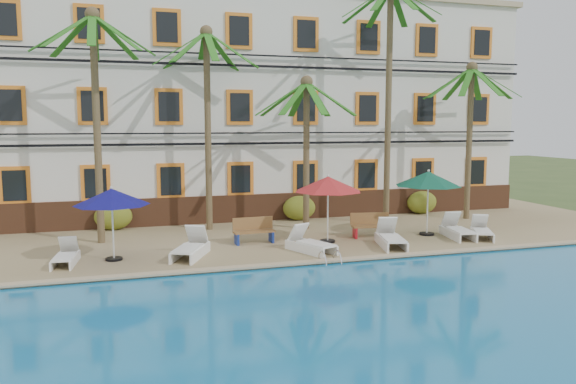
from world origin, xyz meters
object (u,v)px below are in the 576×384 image
object	(u,v)px
umbrella_blue	(112,197)
lounger_c	(310,243)
umbrella_green	(428,179)
bench_left	(254,230)
lounger_b	(191,248)
palm_b	(207,101)
lounger_f	(482,231)
lounger_e	(457,230)
lounger_a	(66,256)
palm_a	(96,95)
bench_right	(371,225)
palm_e	(470,118)
umbrella_red	(328,184)
palm_c	(306,129)
lounger_d	(391,238)
palm_d	(389,74)
pool_ladder	(330,262)

from	to	relation	value
umbrella_blue	lounger_c	distance (m)	6.60
umbrella_green	bench_left	distance (m)	7.02
lounger_b	palm_b	bearing A→B (deg)	73.77
lounger_f	lounger_e	bearing A→B (deg)	158.69
umbrella_green	lounger_a	xyz separation A→B (m)	(-13.05, -0.80, -1.92)
bench_left	umbrella_green	bearing A→B (deg)	-4.44
palm_b	lounger_b	xyz separation A→B (m)	(-1.35, -4.62, -4.89)
palm_a	bench_right	distance (m)	11.12
palm_e	umbrella_red	bearing A→B (deg)	-159.43
palm_c	lounger_b	distance (m)	7.37
palm_a	umbrella_red	distance (m)	8.83
lounger_d	bench_right	world-z (taller)	lounger_d
lounger_c	bench_right	xyz separation A→B (m)	(3.05, 1.68, 0.17)
palm_c	lounger_a	xyz separation A→B (m)	(-8.99, -3.45, -3.82)
lounger_a	bench_left	distance (m)	6.40
palm_d	lounger_d	xyz separation A→B (m)	(-1.97, -4.25, -6.05)
lounger_a	lounger_d	world-z (taller)	lounger_d
palm_c	pool_ladder	xyz separation A→B (m)	(-1.12, -5.60, -4.08)
palm_b	umbrella_red	bearing A→B (deg)	-45.34
palm_c	bench_left	distance (m)	5.00
bench_right	lounger_c	bearing A→B (deg)	-151.17
palm_c	palm_e	world-z (taller)	palm_e
palm_a	palm_d	world-z (taller)	palm_d
umbrella_green	pool_ladder	world-z (taller)	umbrella_green
pool_ladder	umbrella_red	bearing A→B (deg)	70.42
palm_d	umbrella_red	bearing A→B (deg)	-142.68
palm_d	lounger_f	world-z (taller)	palm_d
umbrella_red	lounger_d	world-z (taller)	umbrella_red
umbrella_blue	bench_left	world-z (taller)	umbrella_blue
lounger_d	lounger_e	world-z (taller)	lounger_d
lounger_c	bench_left	world-z (taller)	bench_left
palm_c	lounger_d	distance (m)	5.84
lounger_a	palm_b	bearing A→B (deg)	40.69
palm_a	lounger_b	xyz separation A→B (m)	(2.83, -3.20, -5.00)
lounger_e	bench_right	world-z (taller)	lounger_e
lounger_c	lounger_d	bearing A→B (deg)	-0.66
palm_c	pool_ladder	distance (m)	7.02
lounger_e	palm_a	bearing A→B (deg)	166.81
umbrella_green	bench_right	distance (m)	2.84
palm_b	lounger_a	size ratio (longest dim) A/B	4.67
palm_e	pool_ladder	distance (m)	11.56
palm_d	umbrella_red	size ratio (longest dim) A/B	4.10
palm_a	umbrella_red	xyz separation A→B (m)	(7.89, -2.35, -3.19)
lounger_b	bench_right	distance (m)	7.10
palm_e	bench_left	distance (m)	11.52
umbrella_blue	lounger_c	world-z (taller)	umbrella_blue
umbrella_red	lounger_b	world-z (taller)	umbrella_red
bench_left	lounger_c	bearing A→B (deg)	-52.75
palm_b	lounger_a	bearing A→B (deg)	-139.31
pool_ladder	bench_right	bearing A→B (deg)	47.60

